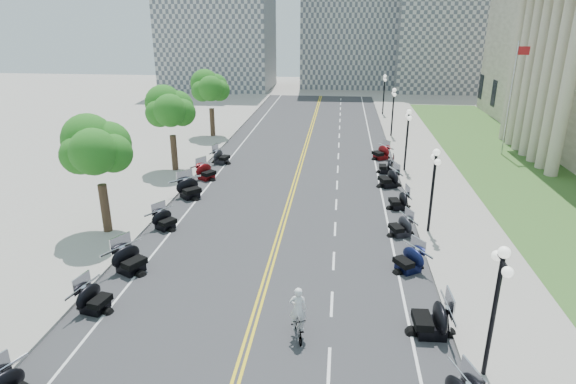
{
  "coord_description": "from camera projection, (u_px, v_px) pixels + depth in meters",
  "views": [
    {
      "loc": [
        3.28,
        -22.32,
        11.94
      ],
      "look_at": [
        0.3,
        4.66,
        2.0
      ],
      "focal_mm": 30.0,
      "sensor_mm": 36.0,
      "label": 1
    }
  ],
  "objects": [
    {
      "name": "motorcycle_s_9",
      "position": [
        221.0,
        156.0,
        41.24
      ],
      "size": [
        2.31,
        2.31,
        1.34
      ],
      "primitive_type": null,
      "rotation": [
        0.0,
        0.0,
        1.33
      ],
      "color": "black",
      "rests_on": "road"
    },
    {
      "name": "lane_dash_4",
      "position": [
        329.0,
        365.0,
        17.47
      ],
      "size": [
        0.12,
        2.0,
        0.0
      ],
      "primitive_type": "cube",
      "color": "white",
      "rests_on": "road"
    },
    {
      "name": "lane_dash_16",
      "position": [
        340.0,
        114.0,
        62.28
      ],
      "size": [
        0.12,
        2.0,
        0.0
      ],
      "primitive_type": "cube",
      "color": "white",
      "rests_on": "road"
    },
    {
      "name": "lawn",
      "position": [
        509.0,
        167.0,
        40.25
      ],
      "size": [
        9.0,
        60.0,
        0.1
      ],
      "primitive_type": "cube",
      "color": "#356023",
      "rests_on": "ground"
    },
    {
      "name": "street_lamp_1",
      "position": [
        493.0,
        314.0,
        16.03
      ],
      "size": [
        0.5,
        1.2,
        4.9
      ],
      "primitive_type": null,
      "color": "black",
      "rests_on": "sidewalk_north"
    },
    {
      "name": "tree_2",
      "position": [
        98.0,
        155.0,
        26.54
      ],
      "size": [
        4.8,
        4.8,
        9.2
      ],
      "primitive_type": null,
      "color": "#235619",
      "rests_on": "sidewalk_south"
    },
    {
      "name": "motorcycle_n_8",
      "position": [
        389.0,
        177.0,
        35.59
      ],
      "size": [
        2.61,
        2.61,
        1.44
      ],
      "primitive_type": null,
      "rotation": [
        0.0,
        0.0,
        -1.24
      ],
      "color": "black",
      "rests_on": "road"
    },
    {
      "name": "cyclist_rider",
      "position": [
        298.0,
        293.0,
        18.35
      ],
      "size": [
        0.69,
        0.45,
        1.88
      ],
      "primitive_type": "imported",
      "rotation": [
        0.0,
        0.0,
        3.14
      ],
      "color": "white",
      "rests_on": "bicycle"
    },
    {
      "name": "motorcycle_n_9",
      "position": [
        386.0,
        165.0,
        38.74
      ],
      "size": [
        1.87,
        1.87,
        1.26
      ],
      "primitive_type": null,
      "rotation": [
        0.0,
        0.0,
        -1.61
      ],
      "color": "black",
      "rests_on": "road"
    },
    {
      "name": "motorcycle_n_7",
      "position": [
        399.0,
        200.0,
        31.49
      ],
      "size": [
        2.12,
        2.12,
        1.28
      ],
      "primitive_type": null,
      "rotation": [
        0.0,
        0.0,
        -1.4
      ],
      "color": "black",
      "rests_on": "road"
    },
    {
      "name": "motorcycle_s_4",
      "position": [
        94.0,
        297.0,
        20.54
      ],
      "size": [
        2.2,
        2.2,
        1.3
      ],
      "primitive_type": null,
      "rotation": [
        0.0,
        0.0,
        1.37
      ],
      "color": "black",
      "rests_on": "road"
    },
    {
      "name": "sidewalk_south",
      "position": [
        151.0,
        186.0,
        35.67
      ],
      "size": [
        5.0,
        90.0,
        0.15
      ],
      "primitive_type": "cube",
      "color": "#9E9991",
      "rests_on": "ground"
    },
    {
      "name": "motorcycle_n_10",
      "position": [
        381.0,
        152.0,
        42.52
      ],
      "size": [
        2.67,
        2.67,
        1.36
      ],
      "primitive_type": null,
      "rotation": [
        0.0,
        0.0,
        -1.03
      ],
      "color": "#590A0C",
      "rests_on": "road"
    },
    {
      "name": "sidewalk_north",
      "position": [
        442.0,
        197.0,
        33.5
      ],
      "size": [
        5.0,
        90.0,
        0.15
      ],
      "primitive_type": "cube",
      "color": "#9E9991",
      "rests_on": "ground"
    },
    {
      "name": "street_lamp_4",
      "position": [
        393.0,
        112.0,
        49.63
      ],
      "size": [
        0.5,
        1.2,
        4.9
      ],
      "primitive_type": null,
      "color": "black",
      "rests_on": "sidewalk_north"
    },
    {
      "name": "bicycle",
      "position": [
        298.0,
        326.0,
        18.86
      ],
      "size": [
        0.92,
        1.82,
        1.05
      ],
      "primitive_type": "imported",
      "rotation": [
        0.0,
        0.0,
        0.25
      ],
      "color": "#A51414",
      "rests_on": "road"
    },
    {
      "name": "lane_dash_5",
      "position": [
        332.0,
        304.0,
        21.21
      ],
      "size": [
        0.12,
        2.0,
        0.0
      ],
      "primitive_type": "cube",
      "color": "white",
      "rests_on": "road"
    },
    {
      "name": "tree_4",
      "position": [
        211.0,
        91.0,
        48.94
      ],
      "size": [
        4.8,
        4.8,
        9.2
      ],
      "primitive_type": null,
      "color": "#235619",
      "rests_on": "sidewalk_south"
    },
    {
      "name": "motorcycle_n_5",
      "position": [
        409.0,
        259.0,
        23.77
      ],
      "size": [
        2.63,
        2.63,
        1.33
      ],
      "primitive_type": null,
      "rotation": [
        0.0,
        0.0,
        -1.0
      ],
      "color": "black",
      "rests_on": "road"
    },
    {
      "name": "tree_3",
      "position": [
        171.0,
        114.0,
        37.74
      ],
      "size": [
        4.8,
        4.8,
        9.2
      ],
      "primitive_type": null,
      "color": "#235619",
      "rests_on": "sidewalk_south"
    },
    {
      "name": "lane_dash_18",
      "position": [
        341.0,
        104.0,
        69.74
      ],
      "size": [
        0.12,
        2.0,
        0.0
      ],
      "primitive_type": "cube",
      "color": "white",
      "rests_on": "road"
    },
    {
      "name": "lane_dash_13",
      "position": [
        339.0,
        136.0,
        51.08
      ],
      "size": [
        0.12,
        2.0,
        0.0
      ],
      "primitive_type": "cube",
      "color": "white",
      "rests_on": "road"
    },
    {
      "name": "lane_dash_10",
      "position": [
        338.0,
        169.0,
        39.87
      ],
      "size": [
        0.12,
        2.0,
        0.0
      ],
      "primitive_type": "cube",
      "color": "white",
      "rests_on": "road"
    },
    {
      "name": "flagpole",
      "position": [
        510.0,
        100.0,
        42.23
      ],
      "size": [
        1.1,
        0.2,
        10.0
      ],
      "primitive_type": null,
      "color": "silver",
      "rests_on": "ground"
    },
    {
      "name": "road",
      "position": [
        292.0,
        193.0,
        34.61
      ],
      "size": [
        16.0,
        90.0,
        0.01
      ],
      "primitive_type": "cube",
      "color": "#333335",
      "rests_on": "ground"
    },
    {
      "name": "edge_line_south",
      "position": [
        205.0,
        189.0,
        35.27
      ],
      "size": [
        0.12,
        90.0,
        0.0
      ],
      "primitive_type": "cube",
      "color": "white",
      "rests_on": "road"
    },
    {
      "name": "motorcycle_s_7",
      "position": [
        189.0,
        187.0,
        33.42
      ],
      "size": [
        3.04,
        3.04,
        1.5
      ],
      "primitive_type": null,
      "rotation": [
        0.0,
        0.0,
        0.8
      ],
      "color": "black",
      "rests_on": "road"
    },
    {
      "name": "lane_dash_9",
      "position": [
        337.0,
        185.0,
        36.14
      ],
      "size": [
        0.12,
        2.0,
        0.0
      ],
      "primitive_type": "cube",
      "color": "white",
      "rests_on": "road"
    },
    {
      "name": "centerline_yellow_b",
      "position": [
        294.0,
        192.0,
        34.59
      ],
      "size": [
        0.12,
        90.0,
        0.0
      ],
      "primitive_type": "cube",
      "color": "yellow",
      "rests_on": "road"
    },
    {
      "name": "motorcycle_s_8",
      "position": [
        206.0,
        171.0,
        37.23
      ],
      "size": [
        2.68,
        2.68,
        1.35
      ],
      "primitive_type": null,
      "rotation": [
        0.0,
        0.0,
        0.99
      ],
      "color": "#590A0C",
      "rests_on": "road"
    },
    {
      "name": "centerline_yellow_a",
      "position": [
        290.0,
        192.0,
        34.62
      ],
      "size": [
        0.12,
        90.0,
        0.0
      ],
      "primitive_type": "cube",
      "color": "yellow",
      "rests_on": "road"
    },
    {
      "name": "lane_dash_6",
      "position": [
        334.0,
        261.0,
        24.94
      ],
      "size": [
        0.12,
        2.0,
        0.0
      ],
      "primitive_type": "cube",
      "color": "white",
      "rests_on": "road"
    },
    {
      "name": "lane_dash_8",
      "position": [
        336.0,
        204.0,
        32.41
      ],
      "size": [
        0.12,
        2.0,
        0.0
      ],
      "primitive_type": "cube",
      "color": "white",
      "rests_on": "road"
    },
    {
      "name": "ground",
      "position": [
        273.0,
        258.0,
        25.28
      ],
      "size": [
        160.0,
        160.0,
        0.0
      ],
      "primitive_type": "plane",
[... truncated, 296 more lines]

